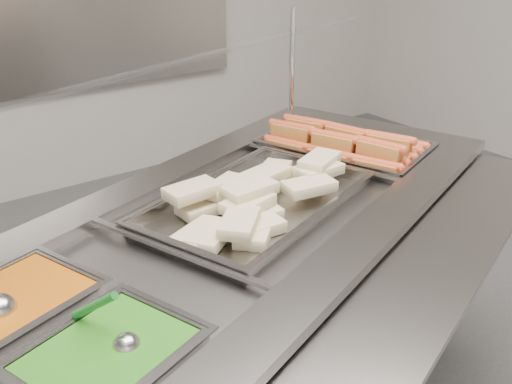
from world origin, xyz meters
TOP-DOWN VIEW (x-y plane):
  - steam_counter at (0.12, 0.28)m, footprint 1.83×1.25m
  - tray_rail at (0.27, -0.16)m, footprint 1.60×0.82m
  - sneeze_guard at (0.06, 0.46)m, footprint 1.48×0.73m
  - pan_hotdogs at (0.65, 0.46)m, footprint 0.45×0.57m
  - pan_wraps at (0.17, 0.29)m, footprint 0.69×0.54m
  - pan_beans at (-0.47, 0.21)m, footprint 0.32×0.29m
  - pan_peas at (-0.38, -0.04)m, footprint 0.32×0.29m
  - hotdogs_in_buns at (0.64, 0.46)m, footprint 0.40×0.52m
  - tortilla_wraps at (0.15, 0.28)m, footprint 0.60×0.40m
  - serving_spoon at (-0.36, -0.03)m, footprint 0.08×0.15m

SIDE VIEW (x-z plane):
  - steam_counter at x=0.12m, z-range 0.00..0.80m
  - tray_rail at x=0.27m, z-range 0.74..0.78m
  - pan_hotdogs at x=0.65m, z-range 0.72..0.81m
  - pan_beans at x=-0.47m, z-range 0.72..0.81m
  - pan_peas at x=-0.38m, z-range 0.72..0.81m
  - pan_wraps at x=0.17m, z-range 0.75..0.81m
  - hotdogs_in_buns at x=0.64m, z-range 0.76..0.86m
  - serving_spoon at x=-0.36m, z-range 0.75..0.88m
  - tortilla_wraps at x=0.15m, z-range 0.77..0.86m
  - sneeze_guard at x=0.06m, z-range 0.93..1.33m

